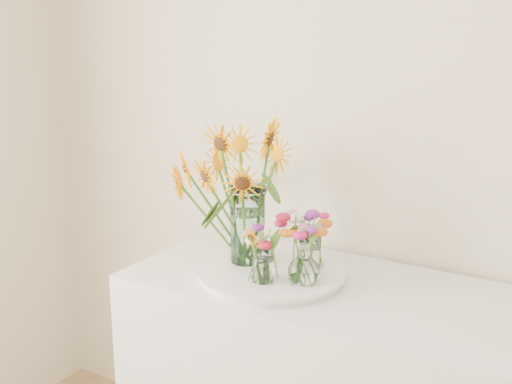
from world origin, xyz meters
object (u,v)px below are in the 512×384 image
at_px(mason_jar, 248,224).
at_px(small_vase_c, 311,252).
at_px(small_vase_b, 304,262).
at_px(tray, 271,274).
at_px(small_vase_a, 263,265).

relative_size(mason_jar, small_vase_c, 2.39).
bearing_deg(mason_jar, small_vase_b, -15.06).
height_order(tray, small_vase_c, small_vase_c).
height_order(small_vase_a, small_vase_c, small_vase_a).
relative_size(mason_jar, small_vase_b, 1.87).
bearing_deg(small_vase_c, mason_jar, -163.86).
bearing_deg(mason_jar, tray, -13.03).
distance_m(small_vase_a, small_vase_c, 0.19).
xyz_separation_m(small_vase_a, small_vase_b, (0.11, 0.06, 0.01)).
height_order(tray, small_vase_a, small_vase_a).
xyz_separation_m(tray, small_vase_c, (0.10, 0.08, 0.07)).
height_order(tray, small_vase_b, small_vase_b).
height_order(mason_jar, small_vase_c, mason_jar).
xyz_separation_m(small_vase_b, small_vase_c, (-0.04, 0.12, -0.02)).
bearing_deg(small_vase_a, small_vase_c, 68.73).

